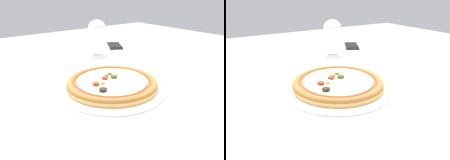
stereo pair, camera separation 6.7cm
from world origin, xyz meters
TOP-DOWN VIEW (x-y plane):
  - dining_table at (0.00, 0.00)m, footprint 1.33×1.18m
  - pizza_plate at (-0.02, -0.03)m, footprint 0.33×0.33m
  - wine_glass_far_left at (0.17, 0.33)m, footprint 0.09×0.09m
  - cell_phone at (0.32, 0.39)m, footprint 0.13×0.16m

SIDE VIEW (x-z plane):
  - dining_table at x=0.00m, z-range 0.30..1.05m
  - cell_phone at x=0.32m, z-range 0.75..0.76m
  - pizza_plate at x=-0.02m, z-range 0.75..0.79m
  - wine_glass_far_left at x=0.17m, z-range 0.78..0.94m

